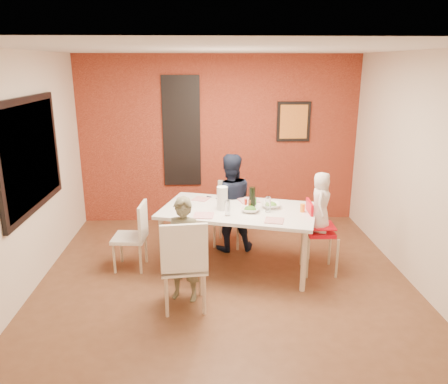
{
  "coord_description": "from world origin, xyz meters",
  "views": [
    {
      "loc": [
        -0.21,
        -4.78,
        2.56
      ],
      "look_at": [
        0.0,
        0.3,
        1.05
      ],
      "focal_mm": 35.0,
      "sensor_mm": 36.0,
      "label": 1
    }
  ],
  "objects_px": {
    "chair_near": "(184,261)",
    "child_far": "(230,203)",
    "child_near": "(184,250)",
    "wine_bottle": "(252,199)",
    "chair_far": "(230,210)",
    "dining_table": "(238,214)",
    "high_chair": "(317,230)",
    "paper_towel_roll": "(222,198)",
    "toddler": "(321,202)",
    "chair_left": "(135,232)"
  },
  "relations": [
    {
      "from": "chair_near",
      "to": "chair_far",
      "type": "height_order",
      "value": "chair_near"
    },
    {
      "from": "child_near",
      "to": "chair_near",
      "type": "bearing_deg",
      "value": -70.83
    },
    {
      "from": "child_near",
      "to": "toddler",
      "type": "bearing_deg",
      "value": 37.03
    },
    {
      "from": "dining_table",
      "to": "toddler",
      "type": "distance_m",
      "value": 1.03
    },
    {
      "from": "chair_left",
      "to": "paper_towel_roll",
      "type": "distance_m",
      "value": 1.2
    },
    {
      "from": "chair_far",
      "to": "chair_left",
      "type": "relative_size",
      "value": 1.03
    },
    {
      "from": "chair_far",
      "to": "paper_towel_roll",
      "type": "bearing_deg",
      "value": -83.29
    },
    {
      "from": "high_chair",
      "to": "wine_bottle",
      "type": "height_order",
      "value": "wine_bottle"
    },
    {
      "from": "toddler",
      "to": "high_chair",
      "type": "bearing_deg",
      "value": 105.76
    },
    {
      "from": "dining_table",
      "to": "child_near",
      "type": "relative_size",
      "value": 1.79
    },
    {
      "from": "child_far",
      "to": "dining_table",
      "type": "bearing_deg",
      "value": 92.18
    },
    {
      "from": "chair_far",
      "to": "wine_bottle",
      "type": "distance_m",
      "value": 0.98
    },
    {
      "from": "dining_table",
      "to": "high_chair",
      "type": "relative_size",
      "value": 2.26
    },
    {
      "from": "chair_far",
      "to": "high_chair",
      "type": "bearing_deg",
      "value": -27.23
    },
    {
      "from": "chair_far",
      "to": "paper_towel_roll",
      "type": "xyz_separation_m",
      "value": [
        -0.15,
        -0.84,
        0.44
      ]
    },
    {
      "from": "dining_table",
      "to": "paper_towel_roll",
      "type": "relative_size",
      "value": 7.12
    },
    {
      "from": "child_near",
      "to": "wine_bottle",
      "type": "height_order",
      "value": "child_near"
    },
    {
      "from": "high_chair",
      "to": "wine_bottle",
      "type": "relative_size",
      "value": 3.23
    },
    {
      "from": "high_chair",
      "to": "paper_towel_roll",
      "type": "relative_size",
      "value": 3.15
    },
    {
      "from": "child_far",
      "to": "wine_bottle",
      "type": "relative_size",
      "value": 4.77
    },
    {
      "from": "chair_far",
      "to": "chair_left",
      "type": "distance_m",
      "value": 1.49
    },
    {
      "from": "wine_bottle",
      "to": "paper_towel_roll",
      "type": "height_order",
      "value": "paper_towel_roll"
    },
    {
      "from": "chair_far",
      "to": "toddler",
      "type": "bearing_deg",
      "value": -26.61
    },
    {
      "from": "dining_table",
      "to": "chair_near",
      "type": "height_order",
      "value": "chair_near"
    },
    {
      "from": "toddler",
      "to": "wine_bottle",
      "type": "xyz_separation_m",
      "value": [
        -0.83,
        0.14,
        0.01
      ]
    },
    {
      "from": "high_chair",
      "to": "toddler",
      "type": "xyz_separation_m",
      "value": [
        0.02,
        -0.0,
        0.36
      ]
    },
    {
      "from": "dining_table",
      "to": "paper_towel_roll",
      "type": "xyz_separation_m",
      "value": [
        -0.2,
        -0.02,
        0.22
      ]
    },
    {
      "from": "chair_near",
      "to": "paper_towel_roll",
      "type": "xyz_separation_m",
      "value": [
        0.44,
        1.0,
        0.37
      ]
    },
    {
      "from": "dining_table",
      "to": "chair_left",
      "type": "relative_size",
      "value": 2.43
    },
    {
      "from": "high_chair",
      "to": "child_near",
      "type": "distance_m",
      "value": 1.73
    },
    {
      "from": "child_far",
      "to": "paper_towel_roll",
      "type": "bearing_deg",
      "value": 72.57
    },
    {
      "from": "child_far",
      "to": "high_chair",
      "type": "bearing_deg",
      "value": 138.67
    },
    {
      "from": "chair_left",
      "to": "child_far",
      "type": "distance_m",
      "value": 1.37
    },
    {
      "from": "wine_bottle",
      "to": "high_chair",
      "type": "bearing_deg",
      "value": -10.08
    },
    {
      "from": "wine_bottle",
      "to": "paper_towel_roll",
      "type": "distance_m",
      "value": 0.37
    },
    {
      "from": "dining_table",
      "to": "child_far",
      "type": "relative_size",
      "value": 1.54
    },
    {
      "from": "child_near",
      "to": "wine_bottle",
      "type": "xyz_separation_m",
      "value": [
        0.82,
        0.74,
        0.34
      ]
    },
    {
      "from": "chair_left",
      "to": "toddler",
      "type": "bearing_deg",
      "value": 89.73
    },
    {
      "from": "dining_table",
      "to": "high_chair",
      "type": "xyz_separation_m",
      "value": [
        0.97,
        -0.18,
        -0.16
      ]
    },
    {
      "from": "child_near",
      "to": "wine_bottle",
      "type": "bearing_deg",
      "value": 59.22
    },
    {
      "from": "chair_left",
      "to": "high_chair",
      "type": "distance_m",
      "value": 2.29
    },
    {
      "from": "dining_table",
      "to": "high_chair",
      "type": "height_order",
      "value": "high_chair"
    },
    {
      "from": "chair_far",
      "to": "child_near",
      "type": "relative_size",
      "value": 0.76
    },
    {
      "from": "chair_near",
      "to": "child_far",
      "type": "bearing_deg",
      "value": -115.08
    },
    {
      "from": "chair_left",
      "to": "child_far",
      "type": "xyz_separation_m",
      "value": [
        1.23,
        0.56,
        0.2
      ]
    },
    {
      "from": "high_chair",
      "to": "paper_towel_roll",
      "type": "bearing_deg",
      "value": 84.04
    },
    {
      "from": "child_near",
      "to": "paper_towel_roll",
      "type": "xyz_separation_m",
      "value": [
        0.45,
        0.75,
        0.35
      ]
    },
    {
      "from": "chair_far",
      "to": "child_far",
      "type": "height_order",
      "value": "child_far"
    },
    {
      "from": "child_near",
      "to": "paper_towel_roll",
      "type": "height_order",
      "value": "child_near"
    },
    {
      "from": "toddler",
      "to": "paper_towel_roll",
      "type": "bearing_deg",
      "value": 101.14
    }
  ]
}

